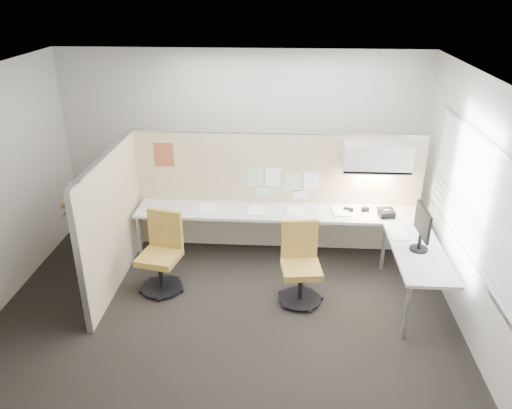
# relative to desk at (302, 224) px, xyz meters

# --- Properties ---
(floor) EXTENTS (5.50, 4.50, 0.01)m
(floor) POSITION_rel_desk_xyz_m (-0.93, -1.13, -0.61)
(floor) COLOR black
(floor) RESTS_ON ground
(ceiling) EXTENTS (5.50, 4.50, 0.01)m
(ceiling) POSITION_rel_desk_xyz_m (-0.93, -1.13, 2.20)
(ceiling) COLOR white
(ceiling) RESTS_ON wall_back
(wall_back) EXTENTS (5.50, 0.02, 2.80)m
(wall_back) POSITION_rel_desk_xyz_m (-0.93, 1.12, 0.80)
(wall_back) COLOR beige
(wall_back) RESTS_ON ground
(wall_front) EXTENTS (5.50, 0.02, 2.80)m
(wall_front) POSITION_rel_desk_xyz_m (-0.93, -3.38, 0.80)
(wall_front) COLOR beige
(wall_front) RESTS_ON ground
(wall_right) EXTENTS (0.02, 4.50, 2.80)m
(wall_right) POSITION_rel_desk_xyz_m (1.82, -1.13, 0.80)
(wall_right) COLOR beige
(wall_right) RESTS_ON ground
(window_pane) EXTENTS (0.01, 2.80, 1.30)m
(window_pane) POSITION_rel_desk_xyz_m (1.79, -1.13, 0.95)
(window_pane) COLOR #9EA9B8
(window_pane) RESTS_ON wall_right
(partition_back) EXTENTS (4.10, 0.06, 1.75)m
(partition_back) POSITION_rel_desk_xyz_m (-0.38, 0.47, 0.27)
(partition_back) COLOR #CAB78C
(partition_back) RESTS_ON floor
(partition_left) EXTENTS (0.06, 2.20, 1.75)m
(partition_left) POSITION_rel_desk_xyz_m (-2.43, -0.63, 0.27)
(partition_left) COLOR #CAB78C
(partition_left) RESTS_ON floor
(desk) EXTENTS (4.00, 2.07, 0.73)m
(desk) POSITION_rel_desk_xyz_m (0.00, 0.00, 0.00)
(desk) COLOR beige
(desk) RESTS_ON floor
(overhead_bin) EXTENTS (0.90, 0.36, 0.38)m
(overhead_bin) POSITION_rel_desk_xyz_m (0.97, 0.26, 0.91)
(overhead_bin) COLOR beige
(overhead_bin) RESTS_ON partition_back
(task_light_strip) EXTENTS (0.60, 0.06, 0.02)m
(task_light_strip) POSITION_rel_desk_xyz_m (0.97, 0.26, 0.70)
(task_light_strip) COLOR #FFEABF
(task_light_strip) RESTS_ON overhead_bin
(pinned_papers) EXTENTS (1.01, 0.00, 0.47)m
(pinned_papers) POSITION_rel_desk_xyz_m (-0.30, 0.44, 0.43)
(pinned_papers) COLOR #8CBF8C
(pinned_papers) RESTS_ON partition_back
(poster) EXTENTS (0.28, 0.00, 0.35)m
(poster) POSITION_rel_desk_xyz_m (-1.98, 0.44, 0.82)
(poster) COLOR #E44C1C
(poster) RESTS_ON partition_back
(chair_left) EXTENTS (0.57, 0.58, 1.02)m
(chair_left) POSITION_rel_desk_xyz_m (-1.80, -0.73, -0.12)
(chair_left) COLOR black
(chair_left) RESTS_ON floor
(chair_right) EXTENTS (0.53, 0.55, 1.00)m
(chair_right) POSITION_rel_desk_xyz_m (-0.04, -0.88, -0.13)
(chair_right) COLOR black
(chair_right) RESTS_ON floor
(monitor) EXTENTS (0.22, 0.52, 0.55)m
(monitor) POSITION_rel_desk_xyz_m (1.37, -0.85, 0.44)
(monitor) COLOR black
(monitor) RESTS_ON desk
(phone) EXTENTS (0.24, 0.22, 0.12)m
(phone) POSITION_rel_desk_xyz_m (1.13, 0.07, 0.18)
(phone) COLOR black
(phone) RESTS_ON desk
(stapler) EXTENTS (0.15, 0.07, 0.05)m
(stapler) POSITION_rel_desk_xyz_m (0.64, 0.20, 0.15)
(stapler) COLOR black
(stapler) RESTS_ON desk
(tape_dispenser) EXTENTS (0.11, 0.08, 0.06)m
(tape_dispenser) POSITION_rel_desk_xyz_m (0.87, 0.21, 0.16)
(tape_dispenser) COLOR black
(tape_dispenser) RESTS_ON desk
(coat_hook) EXTENTS (0.18, 0.46, 1.37)m
(coat_hook) POSITION_rel_desk_xyz_m (-2.51, -1.51, 0.81)
(coat_hook) COLOR silver
(coat_hook) RESTS_ON partition_left
(paper_stack_0) EXTENTS (0.25, 0.31, 0.02)m
(paper_stack_0) POSITION_rel_desk_xyz_m (-1.34, 0.17, 0.14)
(paper_stack_0) COLOR white
(paper_stack_0) RESTS_ON desk
(paper_stack_1) EXTENTS (0.25, 0.32, 0.03)m
(paper_stack_1) POSITION_rel_desk_xyz_m (-0.64, 0.08, 0.15)
(paper_stack_1) COLOR white
(paper_stack_1) RESTS_ON desk
(paper_stack_2) EXTENTS (0.27, 0.33, 0.01)m
(paper_stack_2) POSITION_rel_desk_xyz_m (-0.10, 0.14, 0.13)
(paper_stack_2) COLOR white
(paper_stack_2) RESTS_ON desk
(paper_stack_3) EXTENTS (0.25, 0.32, 0.02)m
(paper_stack_3) POSITION_rel_desk_xyz_m (0.53, 0.15, 0.14)
(paper_stack_3) COLOR white
(paper_stack_3) RESTS_ON desk
(paper_stack_4) EXTENTS (0.28, 0.33, 0.02)m
(paper_stack_4) POSITION_rel_desk_xyz_m (1.21, -0.49, 0.14)
(paper_stack_4) COLOR white
(paper_stack_4) RESTS_ON desk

